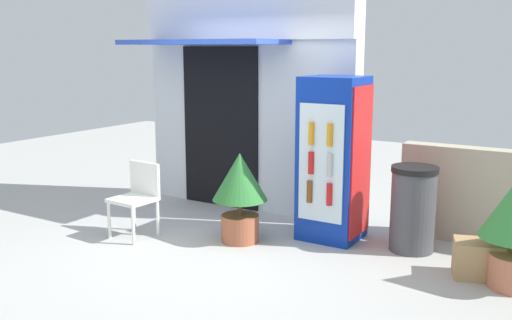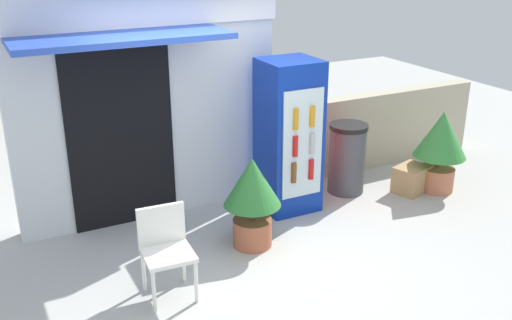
# 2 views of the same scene
# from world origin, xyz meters

# --- Properties ---
(ground) EXTENTS (16.00, 16.00, 0.00)m
(ground) POSITION_xyz_m (0.00, 0.00, 0.00)
(ground) COLOR #B2B2AD
(storefront_building) EXTENTS (3.03, 1.07, 2.92)m
(storefront_building) POSITION_xyz_m (-0.51, 1.67, 1.53)
(storefront_building) COLOR silver
(storefront_building) RESTS_ON ground
(drink_cooler) EXTENTS (0.66, 0.67, 1.81)m
(drink_cooler) POSITION_xyz_m (1.00, 1.08, 0.90)
(drink_cooler) COLOR #0C2D9E
(drink_cooler) RESTS_ON ground
(plastic_chair) EXTENTS (0.46, 0.46, 0.83)m
(plastic_chair) POSITION_xyz_m (-0.91, 0.01, 0.49)
(plastic_chair) COLOR white
(plastic_chair) RESTS_ON ground
(potted_plant_near_shop) EXTENTS (0.60, 0.60, 0.99)m
(potted_plant_near_shop) POSITION_xyz_m (0.18, 0.44, 0.61)
(potted_plant_near_shop) COLOR #AD5B3D
(potted_plant_near_shop) RESTS_ON ground
(potted_plant_curbside) EXTENTS (0.66, 0.66, 1.05)m
(potted_plant_curbside) POSITION_xyz_m (2.96, 0.63, 0.64)
(potted_plant_curbside) COLOR #BC6B4C
(potted_plant_curbside) RESTS_ON ground
(trash_bin) EXTENTS (0.48, 0.48, 0.90)m
(trash_bin) POSITION_xyz_m (1.89, 1.13, 0.45)
(trash_bin) COLOR #47474C
(trash_bin) RESTS_ON ground
(stone_boundary_wall) EXTENTS (2.84, 0.23, 1.05)m
(stone_boundary_wall) POSITION_xyz_m (3.01, 1.74, 0.53)
(stone_boundary_wall) COLOR #B7AD93
(stone_boundary_wall) RESTS_ON ground
(cardboard_box) EXTENTS (0.51, 0.45, 0.34)m
(cardboard_box) POSITION_xyz_m (2.63, 0.74, 0.17)
(cardboard_box) COLOR tan
(cardboard_box) RESTS_ON ground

